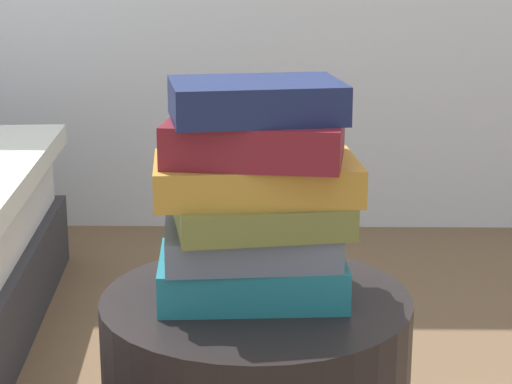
# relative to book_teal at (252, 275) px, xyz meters

# --- Properties ---
(book_teal) EXTENTS (0.29, 0.20, 0.06)m
(book_teal) POSITION_rel_book_teal_xyz_m (0.00, 0.00, 0.00)
(book_teal) COLOR #1E727F
(book_teal) RESTS_ON side_table
(book_slate) EXTENTS (0.27, 0.21, 0.05)m
(book_slate) POSITION_rel_book_teal_xyz_m (-0.00, -0.00, 0.06)
(book_slate) COLOR slate
(book_slate) RESTS_ON book_teal
(book_olive) EXTENTS (0.28, 0.23, 0.05)m
(book_olive) POSITION_rel_book_teal_xyz_m (0.01, -0.01, 0.10)
(book_olive) COLOR olive
(book_olive) RESTS_ON book_slate
(book_ochre) EXTENTS (0.31, 0.20, 0.06)m
(book_ochre) POSITION_rel_book_teal_xyz_m (0.01, -0.01, 0.16)
(book_ochre) COLOR #B7842D
(book_ochre) RESTS_ON book_olive
(book_maroon) EXTENTS (0.27, 0.21, 0.06)m
(book_maroon) POSITION_rel_book_teal_xyz_m (0.00, -0.01, 0.21)
(book_maroon) COLOR maroon
(book_maroon) RESTS_ON book_ochre
(book_navy) EXTENTS (0.27, 0.20, 0.06)m
(book_navy) POSITION_rel_book_teal_xyz_m (0.01, -0.02, 0.27)
(book_navy) COLOR #19234C
(book_navy) RESTS_ON book_maroon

